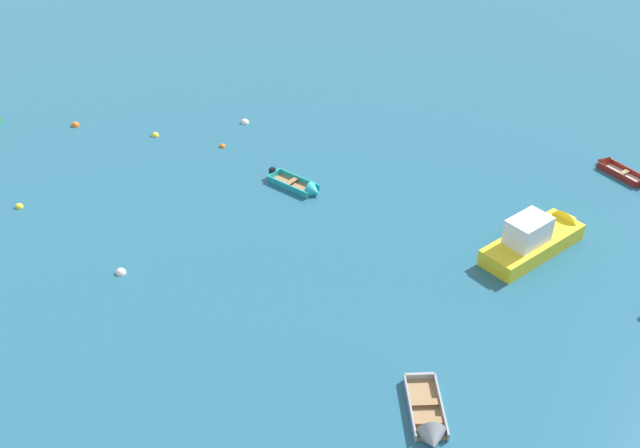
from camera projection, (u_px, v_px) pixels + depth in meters
The scene contains 10 objects.
rowboat_turquoise_cluster_outer at pixel (304, 188), 37.07m from camera, with size 2.81×2.56×0.88m.
rowboat_maroon_midfield_right at pixel (612, 168), 38.64m from camera, with size 2.10×2.72×0.77m.
rowboat_grey_back_row_center at pixel (429, 426), 25.12m from camera, with size 1.18×3.15×1.02m.
motor_launch_yellow_midfield_left at pixel (538, 237), 32.99m from camera, with size 5.50×4.70×2.24m.
mooring_buoy_between_boats_right at pixel (222, 147), 40.70m from camera, with size 0.34×0.34×0.34m, color orange.
mooring_buoy_trailing at pixel (155, 136), 41.71m from camera, with size 0.41×0.41×0.41m, color yellow.
mooring_buoy_near_foreground at pixel (76, 126), 42.66m from camera, with size 0.45×0.45×0.45m, color orange.
mooring_buoy_between_boats_left at pixel (245, 123), 42.94m from camera, with size 0.46×0.46×0.46m, color silver.
mooring_buoy_far_field at pixel (121, 273), 31.94m from camera, with size 0.44×0.44×0.44m, color silver.
mooring_buoy_central at pixel (19, 207), 35.98m from camera, with size 0.39×0.39×0.39m, color yellow.
Camera 1 is at (-0.86, -9.20, 20.11)m, focal length 42.78 mm.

